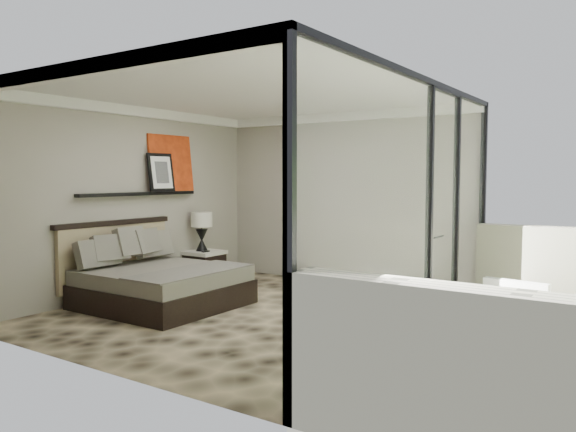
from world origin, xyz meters
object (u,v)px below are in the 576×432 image
Objects in this scene: nightstand at (204,265)px; lounger at (494,326)px; bed at (157,282)px; table_lamp at (202,226)px.

lounger reaches higher than nightstand.
nightstand is (-0.64, 1.66, -0.04)m from bed.
nightstand is at bearing 111.10° from bed.
nightstand is 0.87× the size of table_lamp.
lounger is (4.94, -0.85, -0.76)m from table_lamp.
nightstand is 0.65m from table_lamp.
table_lamp is (-0.02, -0.04, 0.65)m from nightstand.
lounger is (4.92, -0.88, -0.10)m from nightstand.
lounger is at bearing -9.74° from table_lamp.
bed is at bearing -162.37° from lounger.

